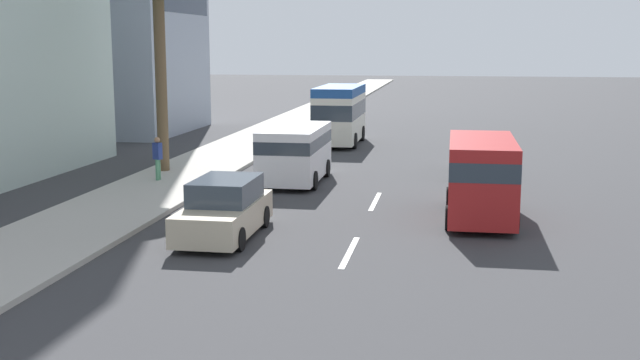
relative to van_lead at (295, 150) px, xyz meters
The scene contains 10 objects.
ground_plane 8.22m from the van_lead, 25.45° to the right, with size 198.00×198.00×0.00m, color #38383A.
sidewalk_right 8.83m from the van_lead, 33.11° to the left, with size 162.00×3.91×0.15m, color #B2ADA3.
lane_stripe_mid 10.81m from the van_lead, 161.05° to the right, with size 3.20×0.16×0.01m, color silver.
lane_stripe_far 4.97m from the van_lead, 133.48° to the right, with size 3.20×0.16×0.01m, color silver.
van_lead is the anchor object (origin of this frame).
car_second 7.70m from the van_lead, 68.46° to the right, with size 4.73×1.89×1.62m.
car_third 9.05m from the van_lead, behind, with size 4.50×1.84×1.65m.
minibus_fourth 12.15m from the van_lead, ahead, with size 6.07×2.28×3.14m.
van_fifth 8.92m from the van_lead, 128.58° to the right, with size 5.17×2.11×2.50m.
pedestrian_near_lamp 5.34m from the van_lead, 102.54° to the left, with size 0.33×0.38×1.68m.
Camera 1 is at (-5.83, -2.56, 5.38)m, focal length 44.31 mm.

